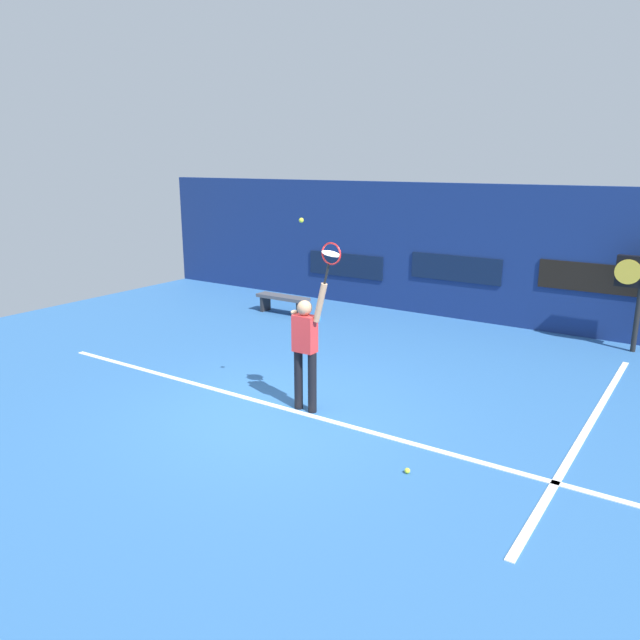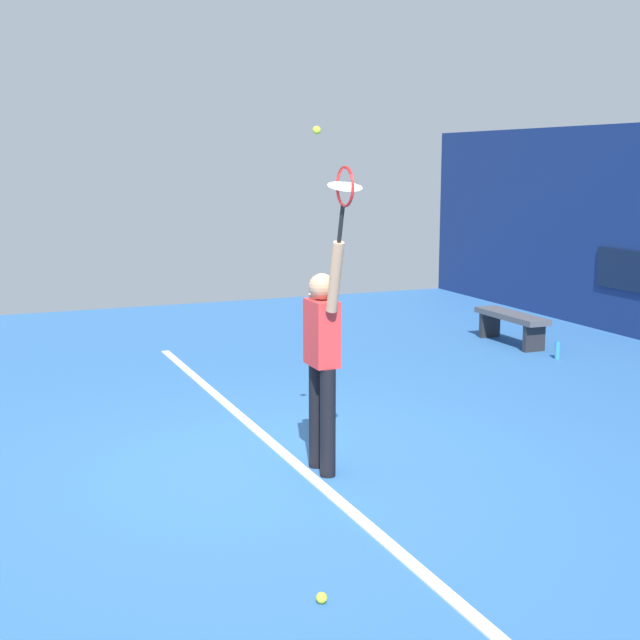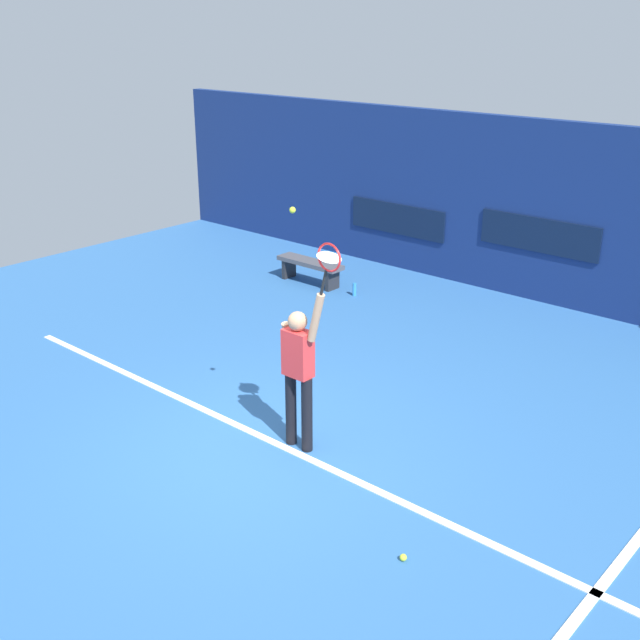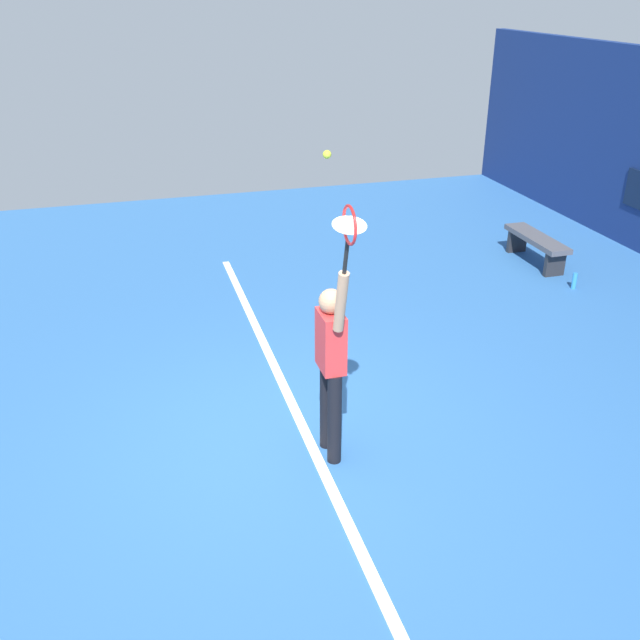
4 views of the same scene
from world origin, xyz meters
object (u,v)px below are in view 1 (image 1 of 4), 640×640
at_px(court_bench, 283,300).
at_px(water_bottle, 319,315).
at_px(tennis_player, 305,346).
at_px(tennis_racket, 331,256).
at_px(tennis_ball, 301,220).
at_px(spare_ball, 407,471).

xyz_separation_m(court_bench, water_bottle, (1.07, 0.00, -0.22)).
bearing_deg(water_bottle, court_bench, -180.00).
height_order(tennis_player, court_bench, tennis_player).
relative_size(tennis_player, tennis_racket, 3.17).
bearing_deg(water_bottle, tennis_player, -58.22).
distance_m(tennis_ball, water_bottle, 6.03).
height_order(tennis_player, tennis_ball, tennis_ball).
distance_m(tennis_ball, court_bench, 6.52).
bearing_deg(spare_ball, court_bench, 137.84).
bearing_deg(tennis_ball, spare_ball, -21.62).
xyz_separation_m(tennis_ball, water_bottle, (-2.80, 4.60, -2.71)).
relative_size(water_bottle, spare_ball, 3.53).
height_order(tennis_ball, court_bench, tennis_ball).
bearing_deg(tennis_racket, court_bench, 133.55).
distance_m(court_bench, spare_ball, 8.13).
distance_m(tennis_player, water_bottle, 5.44).
bearing_deg(tennis_racket, water_bottle, 125.57).
distance_m(tennis_player, court_bench, 6.04).
bearing_deg(court_bench, water_bottle, 0.00).
xyz_separation_m(court_bench, spare_ball, (6.02, -5.46, -0.30)).
bearing_deg(tennis_ball, tennis_racket, 4.57).
xyz_separation_m(tennis_racket, tennis_ball, (-0.46, -0.04, 0.46)).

